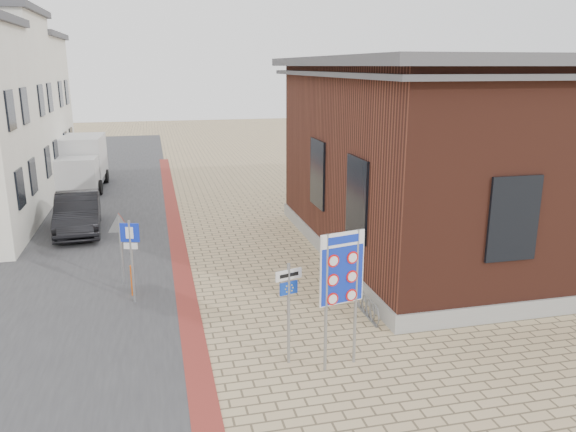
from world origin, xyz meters
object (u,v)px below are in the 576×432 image
parking_sign (131,248)px  border_sign (342,271)px  bollard (132,281)px  box_truck (82,163)px  essen_sign (289,298)px  sedan (78,213)px

parking_sign → border_sign: bearing=-28.1°
bollard → parking_sign: bearing=-83.3°
box_truck → border_sign: (7.59, -21.08, 0.82)m
border_sign → bollard: border_sign is taller
border_sign → bollard: 7.15m
essen_sign → parking_sign: size_ratio=0.98×
border_sign → essen_sign: border_sign is taller
border_sign → parking_sign: size_ratio=1.30×
box_truck → essen_sign: 21.67m
parking_sign → bollard: 1.27m
essen_sign → sedan: bearing=98.6°
box_truck → parking_sign: size_ratio=2.25×
sedan → border_sign: size_ratio=1.51×
sedan → parking_sign: (2.34, -7.83, 0.85)m
sedan → essen_sign: 13.44m
border_sign → essen_sign: 1.35m
sedan → box_truck: box_truck is taller
essen_sign → parking_sign: bearing=112.1°
box_truck → bollard: box_truck is taller
box_truck → parking_sign: 16.69m
essen_sign → parking_sign: parking_sign is taller
box_truck → bollard: bearing=-77.3°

